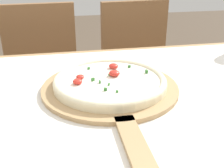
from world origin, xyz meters
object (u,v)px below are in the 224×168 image
(pizza, at_px, (110,81))
(chair_right, at_px, (139,71))
(chair_left, at_px, (44,78))
(pizza_peel, at_px, (111,91))

(pizza, relative_size, chair_right, 0.37)
(pizza, bearing_deg, chair_right, 67.17)
(pizza, bearing_deg, chair_left, 108.11)
(chair_left, height_order, chair_right, same)
(pizza, height_order, chair_left, chair_left)
(pizza, bearing_deg, pizza_peel, -89.58)
(pizza_peel, bearing_deg, chair_right, 67.82)
(chair_left, distance_m, chair_right, 0.52)
(pizza_peel, distance_m, chair_right, 0.82)
(pizza_peel, xyz_separation_m, pizza, (-0.00, 0.02, 0.02))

